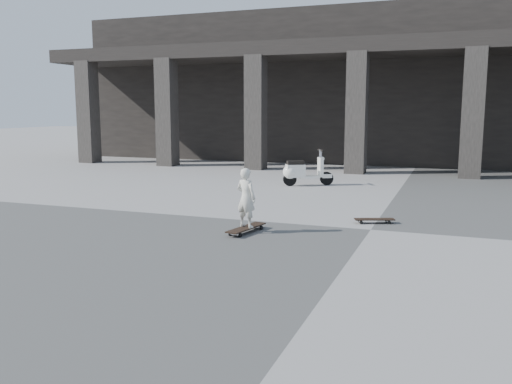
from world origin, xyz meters
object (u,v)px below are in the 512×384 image
(longboard, at_px, (246,228))
(child, at_px, (246,198))
(skateboard_spare, at_px, (374,220))
(scooter, at_px, (300,171))

(longboard, xyz_separation_m, child, (-0.00, -0.00, 0.54))
(skateboard_spare, bearing_deg, scooter, 100.29)
(skateboard_spare, bearing_deg, child, -163.31)
(longboard, bearing_deg, skateboard_spare, -40.76)
(longboard, xyz_separation_m, skateboard_spare, (2.00, 1.57, -0.01))
(longboard, height_order, child, child)
(scooter, bearing_deg, longboard, -112.90)
(longboard, relative_size, scooter, 0.77)
(longboard, relative_size, child, 0.97)
(child, bearing_deg, skateboard_spare, -125.93)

